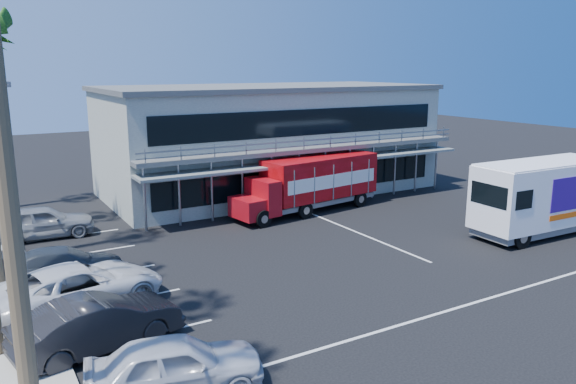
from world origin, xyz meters
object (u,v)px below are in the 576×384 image
parked_car_a (176,365)px  parked_car_b (98,323)px  red_truck (312,182)px  white_van (542,196)px

parked_car_a → parked_car_b: parked_car_b is taller
red_truck → parked_car_b: bearing=-151.9°
white_van → parked_car_b: (-22.49, -0.90, -1.20)m
parked_car_a → parked_car_b: size_ratio=0.92×
parked_car_a → white_van: bearing=-67.2°
parked_car_a → red_truck: bearing=-32.3°
white_van → parked_car_b: size_ratio=1.56×
white_van → parked_car_b: 22.54m
red_truck → white_van: white_van is taller
parked_car_a → parked_car_b: (-1.23, 3.50, 0.04)m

